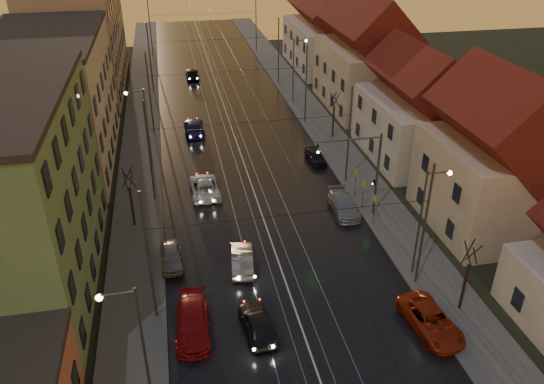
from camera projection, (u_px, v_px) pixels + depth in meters
road at (230, 124)px, 60.96m from camera, size 16.00×120.00×0.04m
sidewalk_left at (142, 130)px, 59.22m from camera, size 4.00×120.00×0.15m
sidewalk_right at (314, 118)px, 62.65m from camera, size 4.00×120.00×0.15m
tram_rail_0 at (211, 126)px, 60.57m from camera, size 0.06×120.00×0.03m
tram_rail_1 at (224, 125)px, 60.81m from camera, size 0.06×120.00×0.03m
tram_rail_2 at (237, 124)px, 61.08m from camera, size 0.06×120.00×0.03m
tram_rail_3 at (249, 123)px, 61.32m from camera, size 0.06×120.00×0.03m
apartment_left_2 at (52, 102)px, 49.92m from camera, size 10.00×20.00×12.00m
apartment_left_3 at (79, 35)px, 70.00m from camera, size 10.00×24.00×14.00m
house_right_1 at (495, 162)px, 39.80m from camera, size 8.67×10.20×10.80m
house_right_2 at (418, 112)px, 51.34m from camera, size 9.18×12.24×9.20m
house_right_3 at (366, 60)px, 63.63m from camera, size 9.18×14.28×11.50m
house_right_4 at (324, 34)px, 79.43m from camera, size 9.18×16.32×10.00m
catenary_pole_l_1 at (149, 259)px, 30.74m from camera, size 0.16×0.16×9.00m
catenary_pole_r_1 at (424, 227)px, 33.68m from camera, size 0.16×0.16×9.00m
catenary_pole_l_2 at (149, 152)px, 43.60m from camera, size 0.16×0.16×9.00m
catenary_pole_r_2 at (349, 136)px, 46.54m from camera, size 0.16×0.16×9.00m
catenary_pole_l_3 at (150, 94)px, 56.45m from camera, size 0.16×0.16×9.00m
catenary_pole_r_3 at (306, 85)px, 59.40m from camera, size 0.16×0.16×9.00m
catenary_pole_l_4 at (150, 58)px, 69.31m from camera, size 0.16×0.16×9.00m
catenary_pole_r_4 at (278, 52)px, 72.26m from camera, size 0.16×0.16×9.00m
catenary_pole_l_5 at (150, 29)px, 84.74m from camera, size 0.16×0.16×9.00m
catenary_pole_r_5 at (256, 25)px, 87.69m from camera, size 0.16×0.16×9.00m
street_lamp_0 at (136, 342)px, 24.47m from camera, size 1.75×0.32×8.00m
street_lamp_1 at (426, 213)px, 34.44m from camera, size 1.75×0.32×8.00m
street_lamp_2 at (144, 122)px, 48.47m from camera, size 1.75×0.32×8.00m
street_lamp_3 at (296, 64)px, 65.30m from camera, size 1.75×0.32×8.00m
traffic_light_mast at (366, 165)px, 41.24m from camera, size 5.30×0.32×7.20m
bare_tree_0 at (131, 199)px, 40.87m from camera, size 1.09×1.09×5.11m
bare_tree_1 at (466, 278)px, 32.37m from camera, size 1.09×1.09×5.11m
bare_tree_2 at (334, 116)px, 56.40m from camera, size 1.09×1.09×5.11m
driving_car_0 at (257, 323)px, 31.49m from camera, size 2.06×4.28×1.41m
driving_car_1 at (242, 259)px, 37.06m from camera, size 1.95×4.36×1.39m
driving_car_2 at (204, 187)px, 46.35m from camera, size 2.55×5.28×1.45m
driving_car_3 at (194, 127)px, 58.35m from camera, size 2.17×5.23×1.51m
driving_car_4 at (192, 74)px, 76.07m from camera, size 1.80×4.46×1.52m
parked_left_2 at (192, 323)px, 31.48m from camera, size 2.31×5.09×1.45m
parked_left_3 at (171, 257)px, 37.44m from camera, size 1.63×3.80×1.28m
parked_right_0 at (431, 320)px, 31.70m from camera, size 2.83×5.18×1.38m
parked_right_1 at (344, 205)px, 43.68m from camera, size 2.06×4.74×1.36m
parked_right_2 at (316, 156)px, 52.04m from camera, size 1.66×3.68×1.23m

